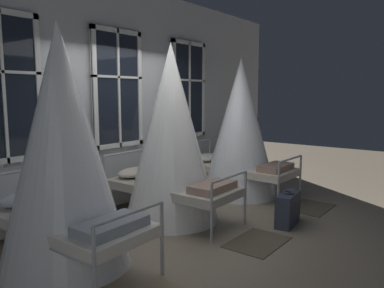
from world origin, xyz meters
TOP-DOWN VIEW (x-y plane):
  - ground at (0.00, 0.00)m, footprint 17.76×17.76m
  - back_wall_with_windows at (0.00, 1.44)m, footprint 9.33×0.10m
  - window_bank at (-0.00, 1.32)m, footprint 4.51×0.10m
  - cot_first at (-1.75, 0.20)m, footprint 1.35×1.98m
  - cot_second at (0.04, 0.29)m, footprint 1.35×1.98m
  - cot_third at (1.80, 0.22)m, footprint 1.35×1.98m
  - rug_second at (0.00, -1.11)m, footprint 0.80×0.56m
  - rug_third at (1.77, -1.11)m, footprint 0.80×0.56m
  - suitcase_dark at (0.82, -1.14)m, footprint 0.58×0.28m

SIDE VIEW (x-z plane):
  - ground at x=0.00m, z-range 0.00..0.00m
  - rug_second at x=0.00m, z-range 0.00..0.01m
  - rug_third at x=1.77m, z-range 0.00..0.01m
  - suitcase_dark at x=0.82m, z-range -0.01..0.46m
  - window_bank at x=0.00m, z-range -0.23..2.47m
  - cot_third at x=1.80m, z-range -0.04..2.38m
  - cot_second at x=0.04m, z-range -0.04..2.45m
  - cot_first at x=-1.75m, z-range -0.04..2.47m
  - back_wall_with_windows at x=0.00m, z-range 0.00..3.50m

